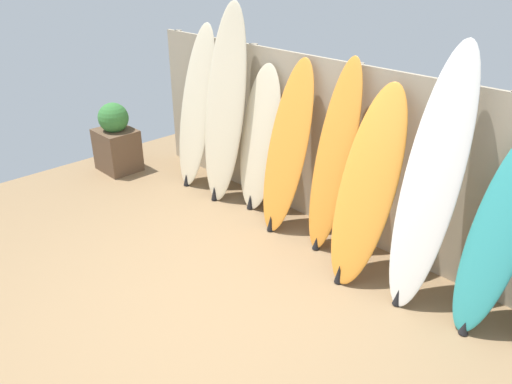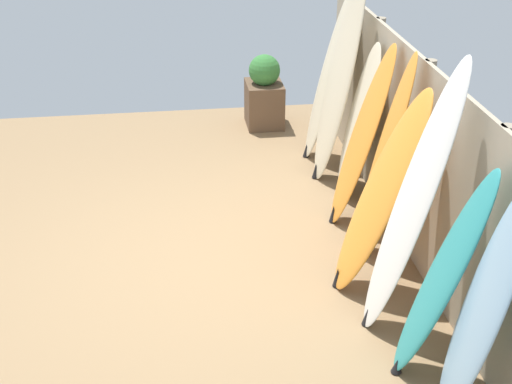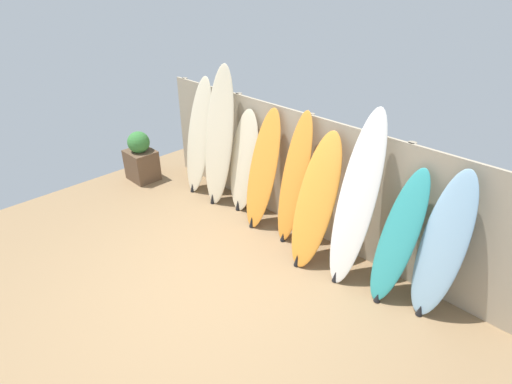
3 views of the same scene
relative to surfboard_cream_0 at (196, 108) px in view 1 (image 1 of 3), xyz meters
name	(u,v)px [view 1 (image 1 of 3)]	position (x,y,z in m)	size (l,w,h in m)	color
ground	(197,314)	(2.09, -1.68, -0.99)	(7.68, 7.68, 0.00)	#8E704C
fence_back	(349,153)	(2.09, 0.32, -0.09)	(6.08, 0.11, 1.80)	tan
surfboard_cream_0	(196,108)	(0.00, 0.00, 0.00)	(0.58, 0.53, 1.99)	beige
surfboard_cream_1	(225,107)	(0.57, -0.02, 0.14)	(0.63, 0.56, 2.28)	beige
surfboard_cream_2	(259,140)	(1.04, 0.08, -0.17)	(0.57, 0.39, 1.66)	beige
surfboard_orange_3	(287,149)	(1.56, -0.03, -0.10)	(0.52, 0.58, 1.80)	orange
surfboard_orange_4	(334,159)	(2.14, 0.00, -0.05)	(0.48, 0.49, 1.90)	orange
surfboard_orange_5	(367,187)	(2.65, -0.16, -0.12)	(0.61, 0.81, 1.76)	orange
surfboard_white_6	(431,183)	(3.20, -0.10, 0.09)	(0.51, 0.66, 2.18)	white
surfboard_teal_7	(497,236)	(3.76, -0.05, -0.18)	(0.48, 0.64, 1.63)	teal
planter_box	(116,140)	(-1.07, -0.57, -0.56)	(0.54, 0.46, 0.94)	brown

